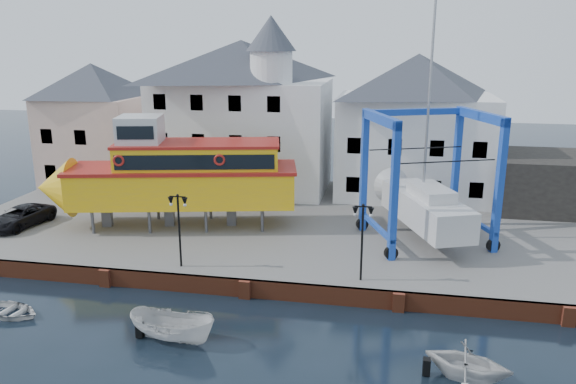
# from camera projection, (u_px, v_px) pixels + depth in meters

# --- Properties ---
(ground) EXTENTS (140.00, 140.00, 0.00)m
(ground) POSITION_uv_depth(u_px,v_px,m) (245.00, 298.00, 29.84)
(ground) COLOR black
(ground) RESTS_ON ground
(hardstanding) EXTENTS (44.00, 22.00, 1.00)m
(hardstanding) POSITION_uv_depth(u_px,v_px,m) (285.00, 224.00, 40.13)
(hardstanding) COLOR slate
(hardstanding) RESTS_ON ground
(quay_wall) EXTENTS (44.00, 0.47, 1.00)m
(quay_wall) POSITION_uv_depth(u_px,v_px,m) (246.00, 288.00, 29.81)
(quay_wall) COLOR brown
(quay_wall) RESTS_ON ground
(building_pink) EXTENTS (8.00, 7.00, 10.30)m
(building_pink) POSITION_uv_depth(u_px,v_px,m) (96.00, 124.00, 48.48)
(building_pink) COLOR #C5A397
(building_pink) RESTS_ON hardstanding
(building_white_main) EXTENTS (14.00, 8.30, 14.00)m
(building_white_main) POSITION_uv_depth(u_px,v_px,m) (244.00, 113.00, 46.19)
(building_white_main) COLOR white
(building_white_main) RESTS_ON hardstanding
(building_white_right) EXTENTS (12.00, 8.00, 11.20)m
(building_white_right) POSITION_uv_depth(u_px,v_px,m) (415.00, 126.00, 44.49)
(building_white_right) COLOR white
(building_white_right) RESTS_ON hardstanding
(shed_dark) EXTENTS (8.00, 7.00, 4.00)m
(shed_dark) POSITION_uv_depth(u_px,v_px,m) (550.00, 182.00, 41.76)
(shed_dark) COLOR black
(shed_dark) RESTS_ON hardstanding
(lamp_post_left) EXTENTS (1.12, 0.32, 4.20)m
(lamp_post_left) POSITION_uv_depth(u_px,v_px,m) (178.00, 212.00, 30.58)
(lamp_post_left) COLOR black
(lamp_post_left) RESTS_ON hardstanding
(lamp_post_right) EXTENTS (1.12, 0.32, 4.20)m
(lamp_post_right) POSITION_uv_depth(u_px,v_px,m) (363.00, 223.00, 28.80)
(lamp_post_right) COLOR black
(lamp_post_right) RESTS_ON hardstanding
(tour_boat) EXTENTS (17.65, 7.68, 7.48)m
(tour_boat) POSITION_uv_depth(u_px,v_px,m) (168.00, 175.00, 37.32)
(tour_boat) COLOR #59595E
(tour_boat) RESTS_ON hardstanding
(travel_lift) EXTENTS (8.78, 10.49, 15.49)m
(travel_lift) POSITION_uv_depth(u_px,v_px,m) (420.00, 197.00, 35.68)
(travel_lift) COLOR #123FB0
(travel_lift) RESTS_ON hardstanding
(van) EXTENTS (3.03, 5.19, 1.36)m
(van) POSITION_uv_depth(u_px,v_px,m) (20.00, 217.00, 37.91)
(van) COLOR black
(van) RESTS_ON hardstanding
(motorboat_a) EXTENTS (4.39, 2.11, 1.63)m
(motorboat_a) POSITION_uv_depth(u_px,v_px,m) (173.00, 341.00, 25.59)
(motorboat_a) COLOR silver
(motorboat_a) RESTS_ON ground
(motorboat_c) EXTENTS (4.14, 3.83, 1.81)m
(motorboat_c) POSITION_uv_depth(u_px,v_px,m) (466.00, 379.00, 22.70)
(motorboat_c) COLOR silver
(motorboat_c) RESTS_ON ground
(motorboat_d) EXTENTS (3.63, 2.83, 0.69)m
(motorboat_d) POSITION_uv_depth(u_px,v_px,m) (10.00, 315.00, 27.99)
(motorboat_d) COLOR silver
(motorboat_d) RESTS_ON ground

